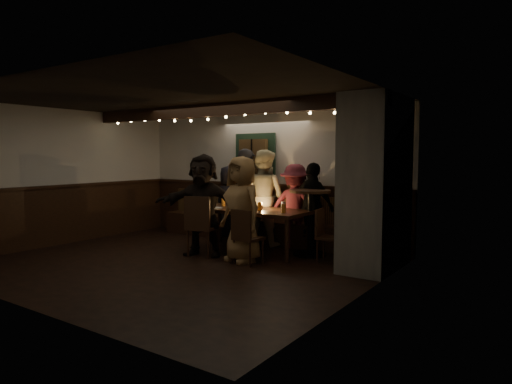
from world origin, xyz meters
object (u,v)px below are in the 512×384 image
Objects in this scene: chair_near_left at (200,223)px; person_a at (230,203)px; person_b at (247,196)px; dining_table at (250,212)px; high_top at (310,214)px; person_d at (295,206)px; person_f at (203,205)px; chair_near_right at (245,234)px; person_c at (263,197)px; person_g at (242,209)px; person_e at (313,207)px; chair_end at (325,232)px.

person_a reaches higher than chair_near_left.
dining_table is at bearing 141.05° from person_b.
high_top reaches higher than chair_near_left.
person_b reaches higher than person_d.
person_f reaches higher than dining_table.
person_d is at bearing 38.15° from person_f.
chair_near_right is 0.77× the size of high_top.
person_c is at bearing 101.99° from dining_table.
person_b is at bearing 128.60° from dining_table.
person_d is at bearing -175.95° from person_c.
person_d is (0.52, 0.72, 0.08)m from dining_table.
person_c is at bearing 124.43° from person_g.
person_e is (1.47, -0.02, -0.13)m from person_b.
person_a is at bearing 169.63° from high_top.
chair_near_left is at bearing -156.72° from person_g.
person_e is (0.92, 0.66, 0.09)m from dining_table.
chair_near_left is at bearing -118.29° from dining_table.
person_f is (-1.48, -1.07, 0.16)m from high_top.
person_f is at bearing 62.17° from person_e.
person_g is (-0.58, -1.36, 0.06)m from person_e.
person_e is 1.96m from person_f.
person_e reaches higher than chair_near_right.
dining_table is 1.38× the size of person_d.
person_c is at bearing 59.21° from person_f.
chair_end is 0.50× the size of person_g.
person_b is 0.41m from person_c.
person_g is at bearing -145.42° from chair_end.
person_f is at bearing 106.02° from person_b.
person_b reaches higher than person_e.
person_d is (1.51, 0.01, 0.02)m from person_a.
chair_near_left is 0.61× the size of person_g.
chair_near_left is 0.59× the size of person_f.
person_f is (-0.46, -0.73, 0.17)m from dining_table.
high_top is 0.62× the size of person_c.
dining_table is 1.90× the size of high_top.
person_a is at bearing 15.43° from person_e.
person_b reaches higher than person_g.
person_e is at bearing 81.86° from person_g.
chair_near_left is at bearing 115.76° from person_a.
person_b is at bearing 137.54° from person_g.
chair_near_left reaches higher than chair_end.
dining_table is 0.80m from person_g.
person_d is (0.66, 0.06, -0.13)m from person_c.
person_f is at bearing 116.32° from person_a.
dining_table is 2.46× the size of chair_near_right.
chair_near_left is 0.65× the size of person_e.
high_top is (0.52, 1.18, 0.22)m from chair_near_right.
person_e is at bearing 47.33° from chair_near_left.
person_g is at bearing 68.11° from person_d.
person_g is at bearing 83.99° from person_e.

